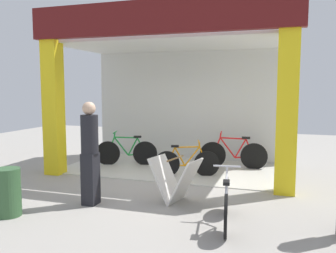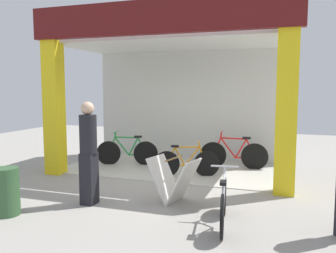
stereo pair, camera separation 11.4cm
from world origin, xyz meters
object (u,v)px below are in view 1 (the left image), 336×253
(bicycle_inside_2, at_px, (233,154))
(bicycle_parked_0, at_px, (226,203))
(trash_bin, at_px, (8,192))
(bicycle_inside_1, at_px, (187,162))
(pedestrian_1, at_px, (90,152))
(sandwich_board_sign, at_px, (175,180))
(bicycle_inside_0, at_px, (127,152))

(bicycle_inside_2, distance_m, bicycle_parked_0, 3.82)
(trash_bin, bearing_deg, bicycle_inside_1, 58.54)
(bicycle_inside_1, xyz_separation_m, trash_bin, (-2.05, -3.35, 0.05))
(pedestrian_1, xyz_separation_m, trash_bin, (-0.96, -0.92, -0.54))
(sandwich_board_sign, bearing_deg, bicycle_inside_2, 78.20)
(bicycle_parked_0, distance_m, pedestrian_1, 2.50)
(bicycle_inside_1, height_order, pedestrian_1, pedestrian_1)
(bicycle_inside_1, bearing_deg, trash_bin, -121.46)
(bicycle_inside_2, relative_size, bicycle_parked_0, 1.10)
(bicycle_inside_0, relative_size, bicycle_inside_1, 1.08)
(trash_bin, bearing_deg, pedestrian_1, 43.91)
(trash_bin, bearing_deg, bicycle_inside_2, 56.54)
(bicycle_inside_0, bearing_deg, bicycle_inside_1, -20.24)
(bicycle_inside_2, relative_size, pedestrian_1, 0.94)
(bicycle_inside_0, bearing_deg, sandwich_board_sign, -50.21)
(pedestrian_1, bearing_deg, bicycle_inside_0, 103.17)
(bicycle_inside_0, height_order, sandwich_board_sign, bicycle_inside_0)
(sandwich_board_sign, distance_m, trash_bin, 2.77)
(bicycle_inside_2, bearing_deg, bicycle_parked_0, -83.89)
(bicycle_parked_0, bearing_deg, sandwich_board_sign, 142.10)
(bicycle_inside_2, height_order, bicycle_parked_0, bicycle_inside_2)
(bicycle_inside_2, height_order, sandwich_board_sign, bicycle_inside_2)
(bicycle_inside_0, relative_size, sandwich_board_sign, 1.67)
(bicycle_parked_0, height_order, pedestrian_1, pedestrian_1)
(bicycle_inside_1, height_order, trash_bin, bicycle_inside_1)
(trash_bin, bearing_deg, sandwich_board_sign, 32.45)
(bicycle_inside_0, height_order, trash_bin, bicycle_inside_0)
(bicycle_inside_1, distance_m, trash_bin, 3.92)
(bicycle_inside_0, xyz_separation_m, bicycle_parked_0, (3.14, -3.33, -0.02))
(bicycle_inside_2, distance_m, sandwich_board_sign, 3.06)
(bicycle_inside_0, relative_size, pedestrian_1, 0.87)
(bicycle_parked_0, height_order, sandwich_board_sign, bicycle_parked_0)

